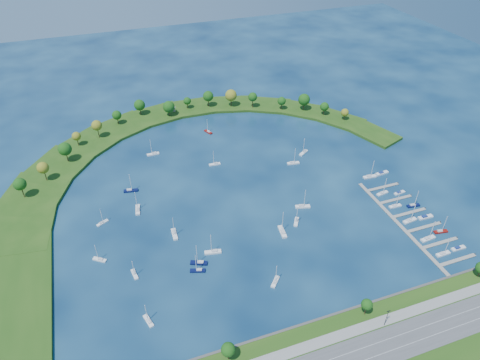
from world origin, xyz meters
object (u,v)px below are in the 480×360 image
object	(u,v)px
moored_boat_3	(148,321)
docked_boat_8	(382,193)
docked_boat_0	(443,253)
docked_boat_1	(458,248)
moored_boat_14	(174,234)
docked_boat_3	(441,231)
moored_boat_7	(138,209)
moored_boat_18	(199,262)
moored_boat_1	(275,281)
docked_boat_4	(410,220)
moored_boat_0	(153,154)
docked_boat_5	(425,217)
moored_boat_5	(282,231)
moored_boat_4	(293,163)
docked_boat_2	(428,238)
moored_boat_13	(304,152)
docked_boat_7	(413,205)
docked_boat_11	(382,173)
docked_boat_6	(395,206)
moored_boat_8	(102,222)
moored_boat_12	(131,190)
docked_boat_9	(399,193)
moored_boat_15	(100,259)
moored_boat_11	(303,206)
moored_boat_10	(134,274)
moored_boat_6	(213,252)
moored_boat_9	(296,221)
dock_system	(410,222)
harbor_tower	(174,109)
moored_boat_16	(215,164)
moored_boat_2	(198,270)

from	to	relation	value
moored_boat_3	docked_boat_8	bearing A→B (deg)	-90.04
docked_boat_0	docked_boat_1	size ratio (longest dim) A/B	1.46
moored_boat_14	docked_boat_3	size ratio (longest dim) A/B	1.14
moored_boat_7	moored_boat_18	bearing A→B (deg)	-147.74
moored_boat_1	docked_boat_4	xyz separation A→B (m)	(90.83, 15.13, 0.05)
docked_boat_0	moored_boat_0	bearing A→B (deg)	129.82
docked_boat_5	moored_boat_5	bearing A→B (deg)	170.97
moored_boat_4	docked_boat_2	bearing A→B (deg)	-59.70
moored_boat_13	docked_boat_7	size ratio (longest dim) A/B	1.07
moored_boat_3	docked_boat_11	bearing A→B (deg)	-85.41
docked_boat_2	docked_boat_6	xyz separation A→B (m)	(0.02, 29.53, -0.05)
moored_boat_18	docked_boat_7	size ratio (longest dim) A/B	1.10
moored_boat_3	moored_boat_8	distance (m)	75.29
moored_boat_3	moored_boat_13	bearing A→B (deg)	-67.36
moored_boat_12	docked_boat_5	world-z (taller)	moored_boat_12
moored_boat_0	docked_boat_9	xyz separation A→B (m)	(136.98, -95.63, -0.36)
moored_boat_15	docked_boat_9	world-z (taller)	moored_boat_15
moored_boat_5	moored_boat_11	xyz separation A→B (m)	(20.39, 16.01, -0.04)
moored_boat_10	docked_boat_4	distance (m)	155.88
moored_boat_10	moored_boat_18	bearing A→B (deg)	74.85
moored_boat_6	docked_boat_3	bearing A→B (deg)	178.24
moored_boat_5	moored_boat_7	bearing A→B (deg)	64.80
moored_boat_8	moored_boat_14	world-z (taller)	moored_boat_14
docked_boat_6	docked_boat_1	bearing A→B (deg)	-74.11
moored_boat_15	docked_boat_8	world-z (taller)	docked_boat_8
moored_boat_7	moored_boat_10	distance (m)	50.00
docked_boat_1	docked_boat_9	bearing A→B (deg)	91.59
moored_boat_3	docked_boat_6	bearing A→B (deg)	-94.66
moored_boat_5	docked_boat_6	world-z (taller)	moored_boat_5
moored_boat_9	docked_boat_1	size ratio (longest dim) A/B	1.38
moored_boat_4	moored_boat_12	distance (m)	109.53
docked_boat_3	docked_boat_2	bearing A→B (deg)	-158.66
dock_system	moored_boat_9	distance (m)	65.46
docked_boat_0	moored_boat_14	bearing A→B (deg)	153.58
moored_boat_18	docked_boat_5	size ratio (longest dim) A/B	1.42
moored_boat_12	moored_boat_15	world-z (taller)	moored_boat_12
moored_boat_4	moored_boat_8	world-z (taller)	moored_boat_4
harbor_tower	docked_boat_3	bearing A→B (deg)	-59.90
moored_boat_8	moored_boat_1	bearing A→B (deg)	-71.87
harbor_tower	docked_boat_2	size ratio (longest dim) A/B	0.29
moored_boat_1	moored_boat_16	size ratio (longest dim) A/B	0.98
moored_boat_3	moored_boat_13	xyz separation A→B (m)	(128.03, 101.87, 0.04)
harbor_tower	moored_boat_7	bearing A→B (deg)	-112.69
docked_boat_4	docked_boat_5	size ratio (longest dim) A/B	1.41
docked_boat_9	docked_boat_6	bearing A→B (deg)	-142.53
moored_boat_6	docked_boat_11	xyz separation A→B (m)	(126.23, 30.97, -0.26)
moored_boat_2	docked_boat_2	bearing A→B (deg)	-170.80
docked_boat_2	moored_boat_10	bearing A→B (deg)	164.44
moored_boat_11	docked_boat_4	size ratio (longest dim) A/B	1.02
moored_boat_5	moored_boat_6	distance (m)	40.91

